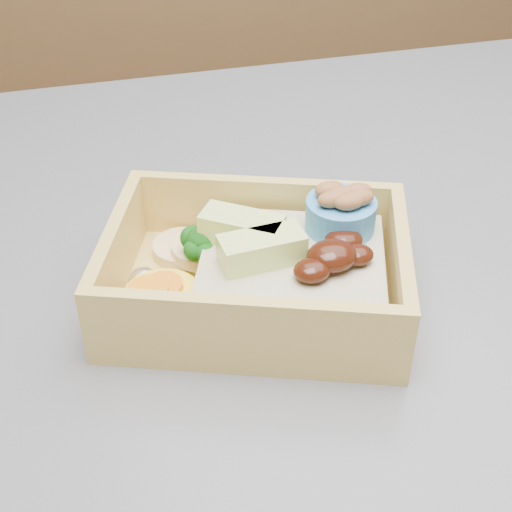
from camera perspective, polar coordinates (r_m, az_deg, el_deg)
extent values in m
cube|color=brown|center=(1.84, -10.86, 10.73)|extent=(3.20, 0.60, 0.90)
cube|color=#3B3C41|center=(0.50, 0.13, -6.30)|extent=(1.24, 0.84, 0.04)
cube|color=#D4B157|center=(0.50, 0.00, -3.16)|extent=(0.24, 0.20, 0.01)
cube|color=#D4B157|center=(0.53, 0.68, 3.88)|extent=(0.19, 0.08, 0.05)
cube|color=#D4B157|center=(0.43, -0.85, -6.04)|extent=(0.19, 0.08, 0.05)
cube|color=#D4B157|center=(0.48, 11.38, -1.17)|extent=(0.05, 0.12, 0.05)
cube|color=#D4B157|center=(0.49, -11.06, 0.11)|extent=(0.05, 0.12, 0.05)
cube|color=tan|center=(0.48, 2.88, -1.53)|extent=(0.15, 0.15, 0.03)
ellipsoid|color=black|center=(0.46, 6.08, 0.01)|extent=(0.04, 0.04, 0.02)
ellipsoid|color=black|center=(0.48, 7.02, 1.21)|extent=(0.03, 0.03, 0.01)
ellipsoid|color=black|center=(0.45, 4.50, -1.17)|extent=(0.03, 0.03, 0.01)
ellipsoid|color=black|center=(0.47, 8.09, 0.08)|extent=(0.03, 0.03, 0.01)
cube|color=#D0F07D|center=(0.46, 0.47, 0.57)|extent=(0.06, 0.03, 0.02)
cube|color=#D0F07D|center=(0.48, -1.14, 2.23)|extent=(0.06, 0.05, 0.02)
cylinder|color=#81B05E|center=(0.50, -4.22, -0.60)|extent=(0.01, 0.01, 0.02)
sphere|color=#135313|center=(0.49, -4.33, 1.23)|extent=(0.02, 0.02, 0.02)
sphere|color=#135313|center=(0.50, -3.23, 1.27)|extent=(0.02, 0.02, 0.02)
sphere|color=#135313|center=(0.50, -5.10, 1.45)|extent=(0.02, 0.02, 0.02)
sphere|color=#135313|center=(0.49, -4.06, 0.37)|extent=(0.02, 0.02, 0.02)
sphere|color=#135313|center=(0.49, -4.94, 0.49)|extent=(0.02, 0.02, 0.02)
sphere|color=#135313|center=(0.50, -4.14, 1.59)|extent=(0.02, 0.02, 0.02)
cylinder|color=yellow|center=(0.47, -7.42, -3.88)|extent=(0.05, 0.05, 0.02)
cylinder|color=orange|center=(0.46, -7.47, -2.36)|extent=(0.03, 0.03, 0.00)
cylinder|color=orange|center=(0.46, -8.63, -2.70)|extent=(0.03, 0.03, 0.00)
cylinder|color=tan|center=(0.53, -5.86, 0.60)|extent=(0.04, 0.04, 0.01)
cylinder|color=tan|center=(0.52, -4.33, 0.56)|extent=(0.04, 0.04, 0.01)
ellipsoid|color=white|center=(0.52, -1.93, 1.49)|extent=(0.02, 0.02, 0.02)
ellipsoid|color=white|center=(0.49, -8.94, -2.09)|extent=(0.02, 0.02, 0.02)
cylinder|color=#3E8BD3|center=(0.50, 6.78, 3.29)|extent=(0.05, 0.05, 0.02)
ellipsoid|color=brown|center=(0.49, 6.92, 4.93)|extent=(0.02, 0.02, 0.01)
ellipsoid|color=brown|center=(0.49, 8.08, 5.13)|extent=(0.02, 0.02, 0.01)
ellipsoid|color=brown|center=(0.49, 5.89, 5.33)|extent=(0.02, 0.02, 0.01)
ellipsoid|color=brown|center=(0.48, 7.45, 4.33)|extent=(0.02, 0.02, 0.01)
ellipsoid|color=brown|center=(0.48, 6.13, 4.55)|extent=(0.02, 0.02, 0.01)
ellipsoid|color=brown|center=(0.48, 8.23, 4.64)|extent=(0.02, 0.02, 0.01)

